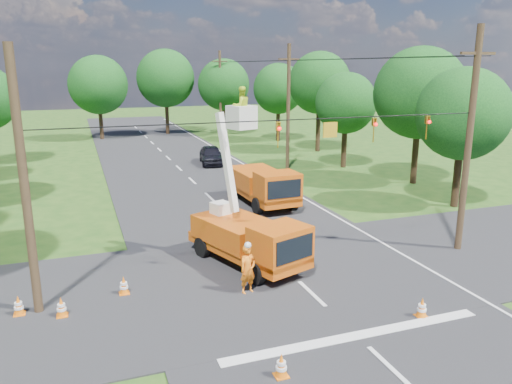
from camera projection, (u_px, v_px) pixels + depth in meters
name	position (u px, v px, depth m)	size (l,w,h in m)	color
ground	(192.00, 181.00, 36.84)	(140.00, 140.00, 0.00)	#204916
road_main	(192.00, 181.00, 36.84)	(12.00, 100.00, 0.06)	black
road_cross	(290.00, 274.00, 20.43)	(56.00, 10.00, 0.07)	black
stop_bar	(357.00, 337.00, 15.69)	(9.00, 0.45, 0.02)	silver
edge_line	(263.00, 176.00, 38.68)	(0.12, 90.00, 0.02)	silver
bucket_truck	(249.00, 230.00, 21.00)	(4.01, 6.30, 7.49)	#C2470D
second_truck	(263.00, 185.00, 30.33)	(2.80, 6.52, 2.40)	#C2470D
ground_worker	(248.00, 270.00, 18.52)	(0.68, 0.45, 1.87)	orange
distant_car	(211.00, 155.00, 43.17)	(1.87, 4.64, 1.58)	black
traffic_cone_0	(281.00, 366.00, 13.57)	(0.38, 0.38, 0.71)	orange
traffic_cone_1	(422.00, 308.00, 16.83)	(0.38, 0.38, 0.71)	orange
traffic_cone_2	(262.00, 232.00, 24.48)	(0.38, 0.38, 0.71)	orange
traffic_cone_3	(278.00, 201.00, 30.12)	(0.38, 0.38, 0.71)	orange
traffic_cone_4	(124.00, 285.00, 18.53)	(0.38, 0.38, 0.71)	orange
traffic_cone_5	(61.00, 307.00, 16.86)	(0.38, 0.38, 0.71)	orange
traffic_cone_6	(19.00, 306.00, 16.97)	(0.38, 0.38, 0.71)	orange
traffic_cone_7	(260.00, 180.00, 35.55)	(0.38, 0.38, 0.71)	orange
pole_right_near	(469.00, 140.00, 21.97)	(1.80, 0.30, 10.00)	#4C3823
pole_right_mid	(288.00, 106.00, 40.21)	(1.80, 0.30, 10.00)	#4C3823
pole_right_far	(220.00, 94.00, 58.44)	(1.80, 0.30, 10.00)	#4C3823
pole_left	(24.00, 186.00, 16.19)	(0.30, 0.30, 9.00)	#4C3823
signal_span	(344.00, 128.00, 19.71)	(18.00, 0.29, 1.07)	black
tree_right_a	(463.00, 114.00, 28.98)	(5.40, 5.40, 8.28)	#382616
tree_right_b	(420.00, 93.00, 34.73)	(6.40, 6.40, 9.65)	#382616
tree_right_c	(346.00, 103.00, 40.79)	(5.00, 5.00, 7.83)	#382616
tree_right_d	(319.00, 83.00, 48.28)	(6.00, 6.00, 9.70)	#382616
tree_right_e	(278.00, 89.00, 55.46)	(5.60, 5.60, 8.63)	#382616
tree_far_a	(98.00, 85.00, 56.47)	(6.60, 6.60, 9.50)	#382616
tree_far_b	(165.00, 78.00, 60.77)	(7.00, 7.00, 10.32)	#382616
tree_far_c	(224.00, 85.00, 60.36)	(6.20, 6.20, 9.18)	#382616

